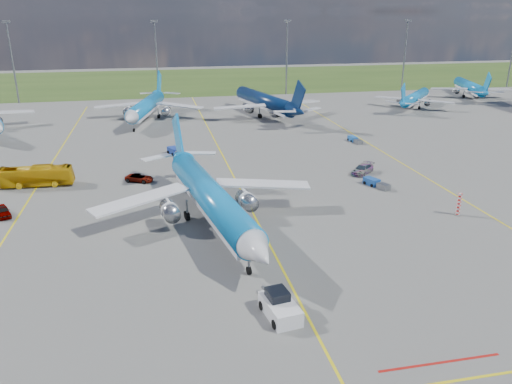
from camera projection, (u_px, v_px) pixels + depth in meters
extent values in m
plane|color=#595956|center=(279.00, 262.00, 52.69)|extent=(400.00, 400.00, 0.00)
cube|color=#2D4719|center=(183.00, 81.00, 190.79)|extent=(400.00, 80.00, 0.01)
cube|color=yellow|center=(234.00, 176.00, 80.31)|extent=(0.25, 160.00, 0.02)
cube|color=yellow|center=(48.00, 169.00, 83.82)|extent=(0.25, 120.00, 0.02)
cube|color=yellow|center=(380.00, 150.00, 95.21)|extent=(0.25, 120.00, 0.02)
cube|color=#A5140F|center=(440.00, 363.00, 37.63)|extent=(10.00, 0.25, 0.02)
cylinder|color=slate|center=(13.00, 64.00, 140.73)|extent=(0.50, 0.50, 22.00)
cube|color=slate|center=(6.00, 22.00, 136.87)|extent=(2.20, 0.50, 0.80)
cylinder|color=slate|center=(157.00, 61.00, 148.32)|extent=(0.50, 0.50, 22.00)
cube|color=slate|center=(154.00, 21.00, 144.46)|extent=(2.20, 0.50, 0.80)
cylinder|color=slate|center=(287.00, 59.00, 155.91)|extent=(0.50, 0.50, 22.00)
cube|color=slate|center=(287.00, 21.00, 152.05)|extent=(2.20, 0.50, 0.80)
cylinder|color=slate|center=(405.00, 57.00, 163.49)|extent=(0.50, 0.50, 22.00)
cube|color=slate|center=(408.00, 20.00, 159.64)|extent=(2.20, 0.50, 0.80)
cylinder|color=slate|center=(512.00, 55.00, 171.08)|extent=(0.50, 0.50, 22.00)
cylinder|color=red|center=(459.00, 204.00, 64.48)|extent=(0.50, 0.50, 3.00)
cube|color=silver|center=(280.00, 309.00, 43.20)|extent=(3.08, 4.90, 1.42)
cube|color=black|center=(277.00, 295.00, 43.44)|extent=(2.03, 2.21, 0.98)
cube|color=slate|center=(268.00, 294.00, 45.74)|extent=(0.67, 2.63, 0.22)
imported|color=#D39E0C|center=(35.00, 176.00, 75.29)|extent=(11.19, 2.95, 3.10)
imported|color=#999999|center=(2.00, 211.00, 64.34)|extent=(3.13, 4.43, 1.40)
imported|color=#999999|center=(139.00, 178.00, 77.48)|extent=(4.82, 3.84, 1.22)
imported|color=#999999|center=(363.00, 169.00, 81.29)|extent=(5.28, 5.01, 1.50)
cube|color=#184491|center=(372.00, 182.00, 76.09)|extent=(2.14, 2.80, 1.05)
cube|color=slate|center=(384.00, 187.00, 74.16)|extent=(1.76, 2.19, 0.86)
cube|color=navy|center=(174.00, 151.00, 92.47)|extent=(2.60, 3.32, 1.24)
cube|color=slate|center=(181.00, 155.00, 90.24)|extent=(2.13, 2.61, 1.02)
cube|color=#1C58A9|center=(353.00, 139.00, 101.78)|extent=(1.45, 2.42, 0.98)
cube|color=slate|center=(358.00, 142.00, 99.72)|extent=(1.22, 1.87, 0.80)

